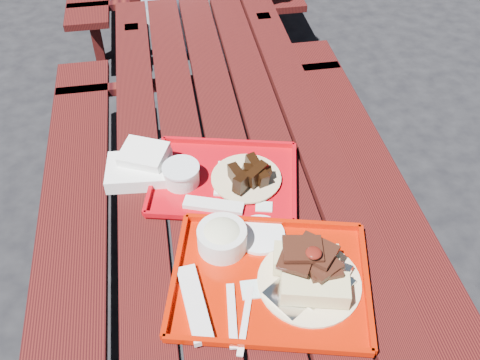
# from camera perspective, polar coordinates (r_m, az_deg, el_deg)

# --- Properties ---
(ground) EXTENTS (60.00, 60.00, 0.00)m
(ground) POSITION_cam_1_polar(r_m,az_deg,el_deg) (2.31, -0.64, -12.00)
(ground) COLOR black
(ground) RESTS_ON ground
(picnic_table_near) EXTENTS (1.41, 2.40, 0.75)m
(picnic_table_near) POSITION_cam_1_polar(r_m,az_deg,el_deg) (1.87, -0.78, -2.50)
(picnic_table_near) COLOR #42100C
(picnic_table_near) RESTS_ON ground
(near_tray) EXTENTS (0.59, 0.51, 0.16)m
(near_tray) POSITION_cam_1_polar(r_m,az_deg,el_deg) (1.41, 3.28, -9.23)
(near_tray) COLOR #B21601
(near_tray) RESTS_ON picnic_table_near
(far_tray) EXTENTS (0.52, 0.44, 0.08)m
(far_tray) POSITION_cam_1_polar(r_m,az_deg,el_deg) (1.65, -2.01, 0.18)
(far_tray) COLOR #B00610
(far_tray) RESTS_ON picnic_table_near
(white_cloth) EXTENTS (0.22, 0.19, 0.08)m
(white_cloth) POSITION_cam_1_polar(r_m,az_deg,el_deg) (1.70, -10.51, 1.46)
(white_cloth) COLOR white
(white_cloth) RESTS_ON picnic_table_near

